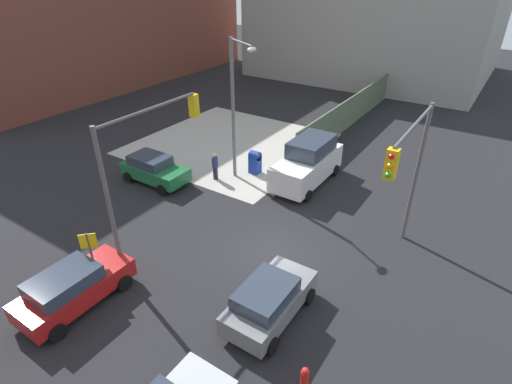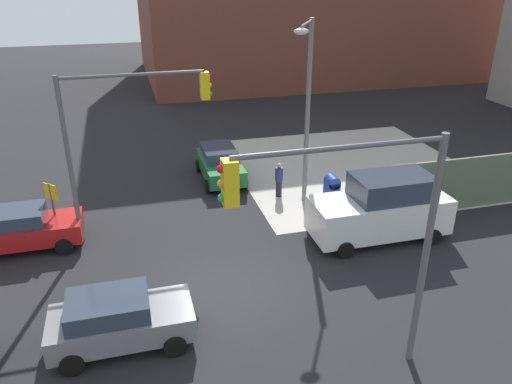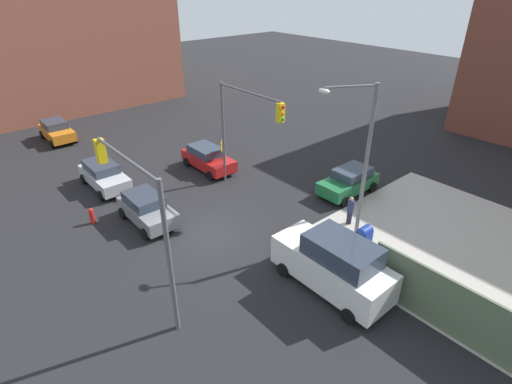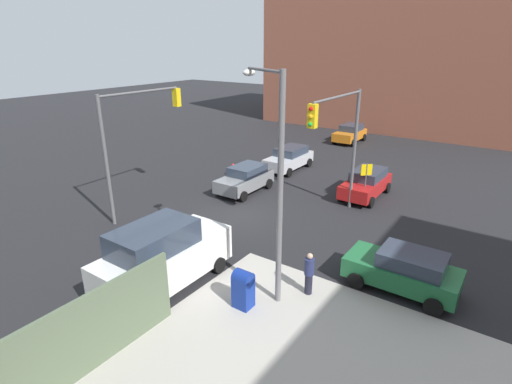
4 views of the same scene
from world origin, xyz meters
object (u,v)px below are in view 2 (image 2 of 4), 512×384
Objects in this scene: hatchback_red at (20,228)px; pedestrian_crossing at (279,179)px; traffic_signal_se_corner at (356,219)px; sedan_gray at (119,319)px; van_white_delivery at (382,208)px; sedan_green at (220,163)px; mailbox_blue at (332,190)px; street_lamp_corner at (307,102)px; traffic_signal_nw_corner at (124,124)px.

hatchback_red is 2.55× the size of pedestrian_crossing.
sedan_gray is at bearing 154.48° from traffic_signal_se_corner.
hatchback_red is at bearing 168.26° from van_white_delivery.
pedestrian_crossing is (2.22, -2.77, 0.02)m from sedan_green.
mailbox_blue is 0.36× the size of sedan_gray.
pedestrian_crossing is at bearing 143.13° from mailbox_blue.
street_lamp_corner is at bearing -156.77° from pedestrian_crossing.
traffic_signal_nw_corner reaches higher than sedan_gray.
van_white_delivery is (9.32, -2.70, -3.35)m from traffic_signal_nw_corner.
van_white_delivery is (4.92, -7.47, 0.44)m from sedan_green.
hatchback_red is (-11.65, -0.87, -3.86)m from street_lamp_corner.
hatchback_red is 0.79× the size of van_white_delivery.
sedan_green reaches higher than mailbox_blue.
traffic_signal_nw_corner is 10.25m from traffic_signal_se_corner.
pedestrian_crossing is (-2.70, 4.70, -0.41)m from van_white_delivery.
sedan_green is 0.75× the size of van_white_delivery.
van_white_delivery is at bearing 54.98° from traffic_signal_se_corner.
street_lamp_corner is 1.88× the size of hatchback_red.
traffic_signal_nw_corner is at bearing 83.33° from sedan_gray.
street_lamp_corner is 12.30m from hatchback_red.
hatchback_red is (-4.21, 0.11, -3.79)m from traffic_signal_nw_corner.
traffic_signal_nw_corner is 5.66m from hatchback_red.
sedan_gray is at bearing -61.57° from hatchback_red.
traffic_signal_nw_corner is 4.55× the size of mailbox_blue.
van_white_delivery is at bearing -165.55° from pedestrian_crossing.
van_white_delivery is at bearing -11.74° from hatchback_red.
hatchback_red is 13.83m from van_white_delivery.
mailbox_blue is (8.62, 0.50, -3.87)m from traffic_signal_nw_corner.
traffic_signal_se_corner is at bearing -104.22° from street_lamp_corner.
street_lamp_corner is at bearing 4.26° from hatchback_red.
traffic_signal_se_corner is 0.81× the size of street_lamp_corner.
traffic_signal_nw_corner is at bearing -172.49° from street_lamp_corner.
hatchback_red is 7.30m from sedan_gray.
street_lamp_corner reaches higher than sedan_green.
van_white_delivery is at bearing -16.16° from traffic_signal_nw_corner.
traffic_signal_se_corner is 1.53× the size of hatchback_red.
hatchback_red is (-9.12, 9.11, -3.78)m from traffic_signal_se_corner.
sedan_green is at bearing 128.75° from street_lamp_corner.
hatchback_red is at bearing -178.27° from mailbox_blue.
pedestrian_crossing is at bearing 81.15° from traffic_signal_se_corner.
traffic_signal_se_corner is 10.30m from street_lamp_corner.
van_white_delivery is (13.53, -2.81, 0.44)m from hatchback_red.
traffic_signal_nw_corner is 1.53× the size of hatchback_red.
traffic_signal_se_corner reaches higher than pedestrian_crossing.
traffic_signal_se_corner reaches higher than hatchback_red.
sedan_green is at bearing 65.13° from sedan_gray.
pedestrian_crossing reaches higher than sedan_gray.
traffic_signal_nw_corner is 1.20× the size of van_white_delivery.
traffic_signal_se_corner is 1.63× the size of sedan_gray.
street_lamp_corner is 2.01× the size of sedan_gray.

